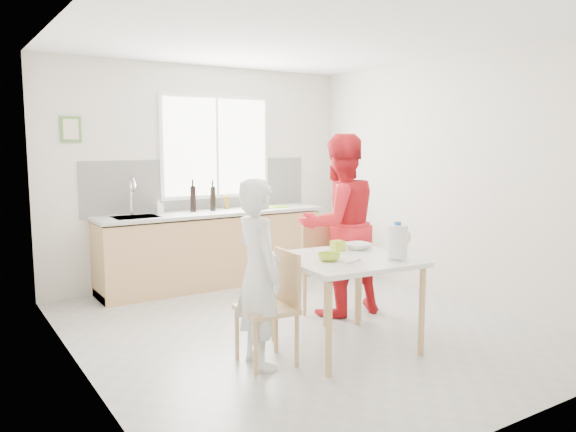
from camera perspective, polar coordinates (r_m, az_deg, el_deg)
name	(u,v)px	position (r m, az deg, el deg)	size (l,w,h in m)	color
ground	(301,328)	(5.46, 1.36, -11.26)	(4.50, 4.50, 0.00)	#B7B7B2
room_shell	(302,154)	(5.18, 1.42, 6.27)	(4.50, 4.50, 4.50)	silver
window	(216,147)	(7.21, -7.29, 6.97)	(1.50, 0.06, 1.30)	white
backsplash	(202,185)	(7.16, -8.71, 3.14)	(3.00, 0.02, 0.65)	white
picture_frame	(71,129)	(6.66, -21.21, 8.22)	(0.22, 0.03, 0.28)	#52853C
kitchen_counter	(213,252)	(7.00, -7.65, -3.60)	(2.84, 0.64, 1.37)	tan
dining_table	(346,267)	(4.79, 5.87, -5.14)	(1.10, 1.10, 0.79)	white
chair_left	(274,302)	(4.51, -1.44, -8.73)	(0.45, 0.45, 0.90)	tan
chair_far	(328,262)	(5.69, 4.08, -4.70)	(0.50, 0.50, 1.01)	tan
person_white	(259,274)	(4.39, -3.00, -5.86)	(0.54, 0.35, 1.48)	white
person_red	(339,225)	(5.73, 5.22, -0.92)	(0.90, 0.70, 1.84)	red
bowl_green	(329,257)	(4.62, 4.18, -4.18)	(0.19, 0.19, 0.06)	#A5CA2E
bowl_white	(358,246)	(5.14, 7.09, -3.05)	(0.23, 0.23, 0.06)	white
milk_jug	(398,241)	(4.72, 11.09, -2.47)	(0.23, 0.17, 0.29)	white
green_box	(337,246)	(5.05, 5.04, -3.02)	(0.10, 0.10, 0.09)	#B0D130
spoon	(353,262)	(4.55, 6.61, -4.64)	(0.01, 0.01, 0.16)	#A5A5AA
cutting_board	(274,207)	(7.31, -1.42, 0.95)	(0.35, 0.25, 0.01)	#7BBE2C
wine_bottle_a	(193,199)	(6.88, -9.63, 1.73)	(0.07, 0.07, 0.32)	black
wine_bottle_b	(213,199)	(6.97, -7.65, 1.76)	(0.07, 0.07, 0.30)	black
jar_amber	(227,203)	(7.16, -6.26, 1.37)	(0.06, 0.06, 0.16)	olive
soap_bottle	(158,206)	(6.77, -13.03, 1.01)	(0.09, 0.09, 0.19)	#999999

